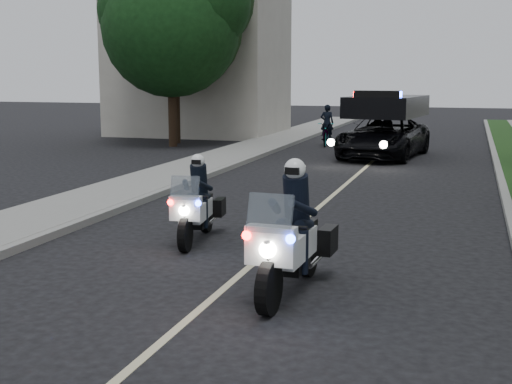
# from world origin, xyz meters

# --- Properties ---
(ground) EXTENTS (120.00, 120.00, 0.00)m
(ground) POSITION_xyz_m (0.00, 0.00, 0.00)
(ground) COLOR black
(ground) RESTS_ON ground
(curb_right) EXTENTS (0.20, 60.00, 0.15)m
(curb_right) POSITION_xyz_m (4.10, 10.00, 0.07)
(curb_right) COLOR gray
(curb_right) RESTS_ON ground
(curb_left) EXTENTS (0.20, 60.00, 0.15)m
(curb_left) POSITION_xyz_m (-4.10, 10.00, 0.07)
(curb_left) COLOR gray
(curb_left) RESTS_ON ground
(sidewalk_left) EXTENTS (2.00, 60.00, 0.16)m
(sidewalk_left) POSITION_xyz_m (-5.20, 10.00, 0.08)
(sidewalk_left) COLOR gray
(sidewalk_left) RESTS_ON ground
(building_far) EXTENTS (8.00, 6.00, 7.00)m
(building_far) POSITION_xyz_m (-10.00, 26.00, 3.50)
(building_far) COLOR #A8A396
(building_far) RESTS_ON ground
(lane_marking) EXTENTS (0.12, 50.00, 0.01)m
(lane_marking) POSITION_xyz_m (0.00, 10.00, 0.00)
(lane_marking) COLOR #BFB78C
(lane_marking) RESTS_ON ground
(police_moto_left) EXTENTS (0.90, 1.94, 1.59)m
(police_moto_left) POSITION_xyz_m (-1.44, 4.55, 0.00)
(police_moto_left) COLOR white
(police_moto_left) RESTS_ON ground
(police_moto_right) EXTENTS (0.86, 2.23, 1.87)m
(police_moto_right) POSITION_xyz_m (0.94, 2.12, 0.00)
(police_moto_right) COLOR white
(police_moto_right) RESTS_ON ground
(police_suv) EXTENTS (3.18, 5.68, 2.62)m
(police_suv) POSITION_xyz_m (0.19, 18.55, 0.00)
(police_suv) COLOR black
(police_suv) RESTS_ON ground
(bicycle) EXTENTS (0.87, 1.97, 1.00)m
(bicycle) POSITION_xyz_m (-2.62, 22.07, 0.00)
(bicycle) COLOR black
(bicycle) RESTS_ON ground
(cyclist) EXTENTS (0.59, 0.42, 1.55)m
(cyclist) POSITION_xyz_m (-2.62, 22.07, 0.00)
(cyclist) COLOR black
(cyclist) RESTS_ON ground
(tree_left_near) EXTENTS (6.15, 6.15, 9.52)m
(tree_left_near) POSITION_xyz_m (-8.78, 19.87, 0.00)
(tree_left_near) COLOR #123814
(tree_left_near) RESTS_ON ground
(tree_left_far) EXTENTS (7.45, 7.45, 9.94)m
(tree_left_far) POSITION_xyz_m (-9.22, 21.23, 0.00)
(tree_left_far) COLOR black
(tree_left_far) RESTS_ON ground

